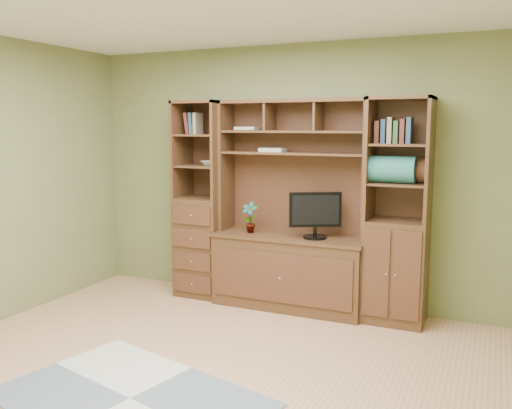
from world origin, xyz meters
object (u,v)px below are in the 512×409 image
at_px(left_tower, 202,200).
at_px(right_tower, 398,212).
at_px(monitor, 315,207).
at_px(center_hutch, 290,206).

bearing_deg(left_tower, right_tower, 0.00).
bearing_deg(monitor, right_tower, -22.81).
distance_m(center_hutch, left_tower, 1.00).
xyz_separation_m(center_hutch, right_tower, (1.02, 0.04, 0.00)).
bearing_deg(center_hutch, right_tower, 2.23).
bearing_deg(left_tower, monitor, -3.38).
xyz_separation_m(right_tower, monitor, (-0.75, -0.07, 0.01)).
height_order(center_hutch, right_tower, same).
xyz_separation_m(center_hutch, monitor, (0.27, -0.03, 0.01)).
height_order(left_tower, right_tower, same).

